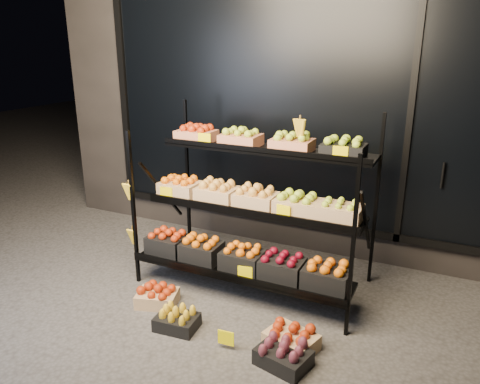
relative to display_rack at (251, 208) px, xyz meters
The scene contains 8 objects.
ground 0.99m from the display_rack, 89.06° to the right, with size 24.00×24.00×0.00m, color #514F4C.
building 2.21m from the display_rack, 89.71° to the left, with size 6.00×2.08×3.50m.
display_rack is the anchor object (origin of this frame).
tag_floor_b 1.26m from the display_rack, 76.30° to the right, with size 0.13×0.01×0.12m, color #F1DA00.
floor_crate_left 1.15m from the display_rack, 130.97° to the right, with size 0.41×0.35×0.19m.
floor_crate_midleft 1.19m from the display_rack, 104.64° to the right, with size 0.36×0.28×0.18m.
floor_crate_midright 1.25m from the display_rack, 48.24° to the right, with size 0.44×0.37×0.19m.
floor_crate_right 1.40m from the display_rack, 54.41° to the right, with size 0.42×0.35×0.19m.
Camera 1 is at (1.63, -3.10, 2.27)m, focal length 35.00 mm.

